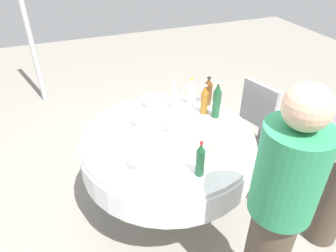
{
  "coord_description": "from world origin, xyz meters",
  "views": [
    {
      "loc": [
        -0.73,
        -1.89,
        2.18
      ],
      "look_at": [
        0.0,
        0.0,
        0.83
      ],
      "focal_mm": 33.49,
      "sensor_mm": 36.0,
      "label": 1
    }
  ],
  "objects_px": {
    "plate_left": "(215,146)",
    "person_inner": "(278,210)",
    "bottle_amber_west": "(204,100)",
    "bottle_dark_green_rear": "(200,160)",
    "wine_glass_south": "(134,159)",
    "wine_glass_mid": "(136,117)",
    "plate_right": "(105,147)",
    "bottle_clear_inner": "(191,92)",
    "bottle_dark_green_outer": "(217,101)",
    "chair_mid": "(263,113)",
    "bottle_brown_south": "(208,92)",
    "dining_table": "(168,150)",
    "wine_glass_outer": "(148,97)",
    "bottle_clear_mid": "(174,96)",
    "wine_glass_far": "(169,122)"
  },
  "relations": [
    {
      "from": "bottle_clear_mid",
      "to": "person_inner",
      "type": "relative_size",
      "value": 0.18
    },
    {
      "from": "bottle_amber_west",
      "to": "bottle_dark_green_rear",
      "type": "bearing_deg",
      "value": -118.66
    },
    {
      "from": "bottle_dark_green_outer",
      "to": "person_inner",
      "type": "xyz_separation_m",
      "value": [
        -0.23,
        -1.13,
        -0.05
      ]
    },
    {
      "from": "bottle_dark_green_outer",
      "to": "chair_mid",
      "type": "height_order",
      "value": "bottle_dark_green_outer"
    },
    {
      "from": "bottle_amber_west",
      "to": "wine_glass_mid",
      "type": "relative_size",
      "value": 2.1
    },
    {
      "from": "plate_right",
      "to": "bottle_dark_green_rear",
      "type": "bearing_deg",
      "value": -44.01
    },
    {
      "from": "bottle_amber_west",
      "to": "person_inner",
      "type": "relative_size",
      "value": 0.17
    },
    {
      "from": "bottle_clear_inner",
      "to": "bottle_amber_west",
      "type": "bearing_deg",
      "value": -77.03
    },
    {
      "from": "wine_glass_far",
      "to": "chair_mid",
      "type": "bearing_deg",
      "value": 13.63
    },
    {
      "from": "bottle_amber_west",
      "to": "bottle_clear_mid",
      "type": "bearing_deg",
      "value": 145.14
    },
    {
      "from": "person_inner",
      "to": "wine_glass_mid",
      "type": "bearing_deg",
      "value": -83.78
    },
    {
      "from": "bottle_dark_green_outer",
      "to": "bottle_dark_green_rear",
      "type": "bearing_deg",
      "value": -126.45
    },
    {
      "from": "wine_glass_south",
      "to": "bottle_dark_green_outer",
      "type": "bearing_deg",
      "value": 25.94
    },
    {
      "from": "dining_table",
      "to": "person_inner",
      "type": "height_order",
      "value": "person_inner"
    },
    {
      "from": "dining_table",
      "to": "wine_glass_south",
      "type": "distance_m",
      "value": 0.53
    },
    {
      "from": "bottle_clear_mid",
      "to": "bottle_amber_west",
      "type": "bearing_deg",
      "value": -34.86
    },
    {
      "from": "bottle_clear_mid",
      "to": "plate_left",
      "type": "relative_size",
      "value": 1.28
    },
    {
      "from": "bottle_clear_mid",
      "to": "plate_left",
      "type": "distance_m",
      "value": 0.65
    },
    {
      "from": "wine_glass_far",
      "to": "chair_mid",
      "type": "xyz_separation_m",
      "value": [
        1.14,
        0.28,
        -0.33
      ]
    },
    {
      "from": "bottle_clear_inner",
      "to": "bottle_dark_green_outer",
      "type": "height_order",
      "value": "bottle_dark_green_outer"
    },
    {
      "from": "bottle_amber_west",
      "to": "wine_glass_south",
      "type": "xyz_separation_m",
      "value": [
        -0.78,
        -0.5,
        -0.03
      ]
    },
    {
      "from": "bottle_dark_green_outer",
      "to": "bottle_amber_west",
      "type": "bearing_deg",
      "value": 126.08
    },
    {
      "from": "chair_mid",
      "to": "bottle_dark_green_outer",
      "type": "bearing_deg",
      "value": -88.94
    },
    {
      "from": "bottle_amber_west",
      "to": "wine_glass_far",
      "type": "xyz_separation_m",
      "value": [
        -0.4,
        -0.18,
        -0.02
      ]
    },
    {
      "from": "wine_glass_mid",
      "to": "person_inner",
      "type": "bearing_deg",
      "value": -69.97
    },
    {
      "from": "bottle_clear_mid",
      "to": "wine_glass_south",
      "type": "relative_size",
      "value": 2.07
    },
    {
      "from": "plate_right",
      "to": "chair_mid",
      "type": "height_order",
      "value": "chair_mid"
    },
    {
      "from": "bottle_dark_green_outer",
      "to": "wine_glass_outer",
      "type": "bearing_deg",
      "value": 144.26
    },
    {
      "from": "wine_glass_far",
      "to": "plate_left",
      "type": "bearing_deg",
      "value": -49.76
    },
    {
      "from": "bottle_amber_west",
      "to": "wine_glass_outer",
      "type": "bearing_deg",
      "value": 148.29
    },
    {
      "from": "bottle_dark_green_rear",
      "to": "plate_right",
      "type": "xyz_separation_m",
      "value": [
        -0.53,
        0.51,
        -0.12
      ]
    },
    {
      "from": "bottle_clear_inner",
      "to": "bottle_dark_green_rear",
      "type": "height_order",
      "value": "bottle_dark_green_rear"
    },
    {
      "from": "bottle_clear_inner",
      "to": "wine_glass_south",
      "type": "bearing_deg",
      "value": -136.86
    },
    {
      "from": "person_inner",
      "to": "bottle_dark_green_rear",
      "type": "bearing_deg",
      "value": -81.0
    },
    {
      "from": "wine_glass_outer",
      "to": "bottle_dark_green_outer",
      "type": "bearing_deg",
      "value": -35.74
    },
    {
      "from": "wine_glass_mid",
      "to": "wine_glass_far",
      "type": "xyz_separation_m",
      "value": [
        0.22,
        -0.19,
        0.02
      ]
    },
    {
      "from": "bottle_brown_south",
      "to": "wine_glass_outer",
      "type": "bearing_deg",
      "value": 165.65
    },
    {
      "from": "wine_glass_mid",
      "to": "chair_mid",
      "type": "distance_m",
      "value": 1.4
    },
    {
      "from": "bottle_brown_south",
      "to": "dining_table",
      "type": "bearing_deg",
      "value": -147.18
    },
    {
      "from": "person_inner",
      "to": "wine_glass_outer",
      "type": "bearing_deg",
      "value": -93.76
    },
    {
      "from": "bottle_amber_west",
      "to": "bottle_brown_south",
      "type": "bearing_deg",
      "value": 51.97
    },
    {
      "from": "bottle_dark_green_rear",
      "to": "wine_glass_far",
      "type": "bearing_deg",
      "value": 91.41
    },
    {
      "from": "bottle_dark_green_rear",
      "to": "bottle_clear_mid",
      "type": "distance_m",
      "value": 0.87
    },
    {
      "from": "dining_table",
      "to": "bottle_dark_green_outer",
      "type": "bearing_deg",
      "value": 13.08
    },
    {
      "from": "plate_right",
      "to": "wine_glass_outer",
      "type": "bearing_deg",
      "value": 43.15
    },
    {
      "from": "bottle_amber_west",
      "to": "bottle_brown_south",
      "type": "height_order",
      "value": "bottle_amber_west"
    },
    {
      "from": "wine_glass_far",
      "to": "wine_glass_south",
      "type": "bearing_deg",
      "value": -139.51
    },
    {
      "from": "plate_left",
      "to": "person_inner",
      "type": "bearing_deg",
      "value": -91.64
    },
    {
      "from": "plate_right",
      "to": "bottle_clear_inner",
      "type": "bearing_deg",
      "value": 23.21
    },
    {
      "from": "bottle_dark_green_rear",
      "to": "wine_glass_south",
      "type": "height_order",
      "value": "bottle_dark_green_rear"
    }
  ]
}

